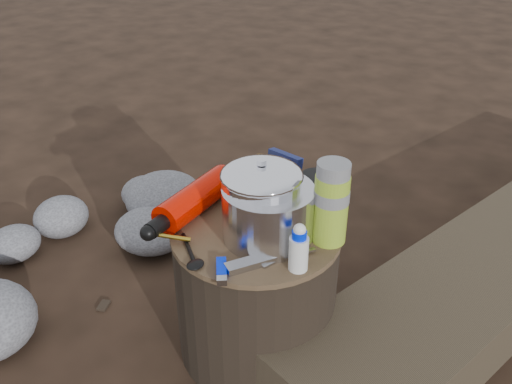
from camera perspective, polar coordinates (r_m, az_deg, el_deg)
The scene contains 15 objects.
ground at distance 1.56m, azimuth -0.00°, elevation -15.47°, with size 60.00×60.00×0.00m, color black.
stump at distance 1.43m, azimuth -0.00°, elevation -10.21°, with size 0.41×0.41×0.37m, color black.
rock_ring at distance 1.88m, azimuth -19.08°, elevation -4.57°, with size 0.42×0.92×0.18m, color slate, non-canonical shape.
foil_windscreen at distance 1.26m, azimuth 1.27°, elevation -2.18°, with size 0.21×0.21×0.13m, color silver.
camping_pot at distance 1.26m, azimuth 0.57°, elevation -0.78°, with size 0.18×0.18×0.18m, color white.
fuel_bottle at distance 1.37m, azimuth -6.36°, elevation -0.71°, with size 0.08×0.32×0.08m, color red, non-canonical shape.
thermos at distance 1.24m, azimuth 7.80°, elevation -1.17°, with size 0.08×0.08×0.20m, color #8BAD28.
travel_mug at distance 1.33m, azimuth 6.34°, elevation -0.68°, with size 0.08×0.08×0.12m, color black.
stuff_sack at distance 1.43m, azimuth 0.80°, elevation 1.68°, with size 0.16×0.13×0.11m, color yellow.
food_pouch at distance 1.42m, azimuth 2.83°, elevation 1.68°, with size 0.10×0.02×0.12m, color navy.
lighter at distance 1.19m, azimuth -3.61°, elevation -7.91°, with size 0.02×0.08×0.02m, color #001FF0.
multitool at distance 1.20m, azimuth -0.57°, elevation -7.40°, with size 0.03×0.11×0.02m, color #A2A2A6.
pot_grabber at distance 1.22m, azimuth 3.01°, elevation -6.62°, with size 0.03×0.12×0.01m, color #A2A2A6, non-canonical shape.
spork at distance 1.25m, azimuth -7.01°, elevation -5.81°, with size 0.03×0.14×0.01m, color black, non-canonical shape.
squeeze_bottle at distance 1.17m, azimuth 4.46°, elevation -5.99°, with size 0.04×0.04×0.10m, color silver.
Camera 1 is at (0.60, -0.91, 1.11)m, focal length 38.49 mm.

